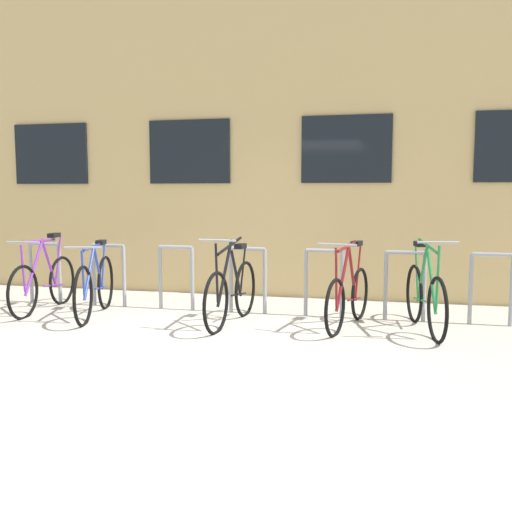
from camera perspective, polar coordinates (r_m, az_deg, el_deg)
The scene contains 8 objects.
ground_plane at distance 6.05m, azimuth -5.90°, elevation -9.06°, with size 42.00×42.00×0.00m, color #B2ADA0.
storefront_building at distance 12.67m, azimuth 4.77°, elevation 10.91°, with size 28.00×7.59×5.25m.
bike_rack at distance 7.72m, azimuth -0.81°, elevation -1.78°, with size 6.51×0.05×0.88m.
bicycle_green at distance 7.03m, azimuth 16.06°, elevation -3.82°, with size 0.52×1.70×1.10m.
bicycle_black at distance 7.12m, azimuth -2.37°, elevation -3.47°, with size 0.44×1.73×1.08m.
bicycle_blue at distance 7.83m, azimuth -15.32°, elevation -2.79°, with size 0.56×1.75×0.97m.
bicycle_purple at distance 8.41m, azimuth -19.87°, elevation -2.40°, with size 0.44×1.71×1.04m.
bicycle_maroon at distance 7.05m, azimuth 8.93°, elevation -3.79°, with size 0.50×1.62×1.05m.
Camera 1 is at (1.97, -5.50, 1.60)m, focal length 41.30 mm.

